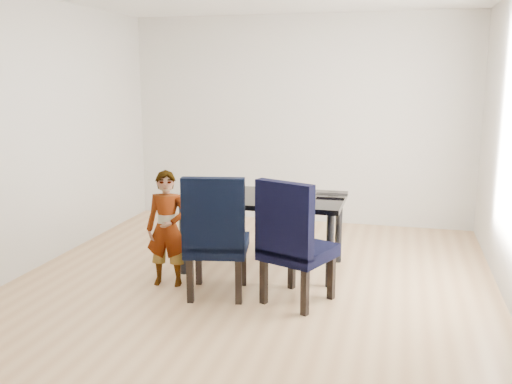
% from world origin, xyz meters
% --- Properties ---
extents(floor, '(4.50, 5.00, 0.01)m').
position_xyz_m(floor, '(0.00, 0.00, -0.01)').
color(floor, tan).
rests_on(floor, ground).
extents(wall_back, '(4.50, 0.01, 2.70)m').
position_xyz_m(wall_back, '(0.00, 2.50, 1.35)').
color(wall_back, silver).
rests_on(wall_back, ground).
extents(wall_front, '(4.50, 0.01, 2.70)m').
position_xyz_m(wall_front, '(0.00, -2.50, 1.35)').
color(wall_front, silver).
rests_on(wall_front, ground).
extents(wall_left, '(0.01, 5.00, 2.70)m').
position_xyz_m(wall_left, '(-2.25, 0.00, 1.35)').
color(wall_left, white).
rests_on(wall_left, ground).
extents(dining_table, '(1.60, 0.90, 0.75)m').
position_xyz_m(dining_table, '(0.00, 0.50, 0.38)').
color(dining_table, black).
rests_on(dining_table, floor).
extents(chair_left, '(0.62, 0.64, 1.10)m').
position_xyz_m(chair_left, '(-0.23, -0.29, 0.55)').
color(chair_left, black).
rests_on(chair_left, floor).
extents(chair_right, '(0.69, 0.70, 1.09)m').
position_xyz_m(chair_right, '(0.50, -0.28, 0.55)').
color(chair_right, black).
rests_on(chair_right, floor).
extents(child, '(0.43, 0.31, 1.08)m').
position_xyz_m(child, '(-0.75, -0.18, 0.54)').
color(child, '#ED5914').
rests_on(child, floor).
extents(plate, '(0.31, 0.31, 0.01)m').
position_xyz_m(plate, '(-0.33, 0.22, 0.76)').
color(plate, silver).
rests_on(plate, dining_table).
extents(sandwich, '(0.18, 0.13, 0.06)m').
position_xyz_m(sandwich, '(-0.32, 0.22, 0.80)').
color(sandwich, olive).
rests_on(sandwich, plate).
extents(laptop, '(0.32, 0.21, 0.02)m').
position_xyz_m(laptop, '(0.67, 0.68, 0.76)').
color(laptop, black).
rests_on(laptop, dining_table).
extents(cable_tangle, '(0.14, 0.14, 0.01)m').
position_xyz_m(cable_tangle, '(0.22, 0.49, 0.75)').
color(cable_tangle, black).
rests_on(cable_tangle, dining_table).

